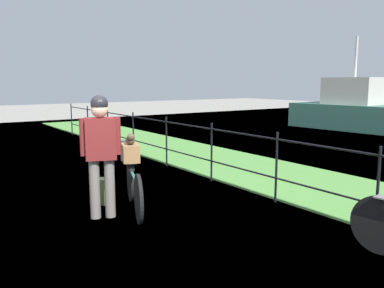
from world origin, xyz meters
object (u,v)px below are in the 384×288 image
Objects in this scene: bicycle_main at (134,187)px; backpack_on_paving at (103,191)px; mooring_bollard at (125,151)px; terrier_dog at (130,139)px; moored_boat_near at (353,110)px; wooden_crate at (130,153)px; cyclist_person at (101,146)px.

bicycle_main is 0.63m from backpack_on_paving.
backpack_on_paving is 3.42m from mooring_bollard.
terrier_dog is 0.07× the size of moored_boat_near.
bicycle_main is 0.58m from wooden_crate.
cyclist_person is at bearing -29.27° from mooring_bollard.
cyclist_person is (0.35, -0.61, 0.21)m from wooden_crate.
bicycle_main is 4.00× the size of wooden_crate.
moored_boat_near is at bearing 109.43° from cyclist_person.
terrier_dog is at bearing -19.82° from wooden_crate.
mooring_bollard is (-3.16, 1.36, -0.55)m from wooden_crate.
backpack_on_paving is at bearing -123.94° from terrier_dog.
moored_boat_near is at bearing 56.63° from backpack_on_paving.
bicycle_main is 12.64m from moored_boat_near.
cyclist_person is (0.33, -0.60, 0.00)m from terrier_dog.
bicycle_main is 3.35× the size of mooring_bollard.
terrier_dog reaches higher than backpack_on_paving.
mooring_bollard is at bearing 157.00° from bicycle_main.
wooden_crate is 0.24× the size of cyclist_person.
moored_boat_near is (-4.35, 12.34, -0.26)m from cyclist_person.
moored_boat_near is (-4.00, 11.74, -0.05)m from wooden_crate.
cyclist_person reaches higher than mooring_bollard.
moored_boat_near is at bearing 108.82° from wooden_crate.
terrier_dog reaches higher than wooden_crate.
backpack_on_paving is 0.84× the size of mooring_bollard.
mooring_bollard is at bearing 156.65° from wooden_crate.
moored_boat_near reaches higher than bicycle_main.
wooden_crate is 3.49m from mooring_bollard.
wooden_crate is at bearing 160.18° from bicycle_main.
bicycle_main is 3.99× the size of backpack_on_paving.
bicycle_main is at bearing 90.66° from cyclist_person.
mooring_bollard is at bearing 156.68° from terrier_dog.
bicycle_main is 0.95× the size of cyclist_person.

